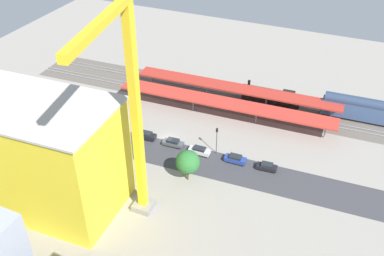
{
  "coord_description": "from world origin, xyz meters",
  "views": [
    {
      "loc": [
        -37.35,
        73.32,
        59.8
      ],
      "look_at": [
        -6.18,
        0.22,
        5.12
      ],
      "focal_mm": 41.43,
      "sensor_mm": 36.0,
      "label": 1
    }
  ],
  "objects_px": {
    "parked_car_0": "(267,167)",
    "box_truck_2": "(50,143)",
    "locomotive": "(271,96)",
    "platform_canopy_far": "(236,88)",
    "street_tree_2": "(117,135)",
    "parked_car_3": "(173,143)",
    "parked_car_6": "(91,121)",
    "box_truck_1": "(1,129)",
    "parked_car_1": "(235,159)",
    "box_truck_0": "(105,154)",
    "tower_crane": "(131,105)",
    "traffic_light": "(217,137)",
    "parked_car_7": "(65,116)",
    "parked_car_5": "(118,129)",
    "parked_car_4": "(147,136)",
    "parked_car_2": "(199,151)",
    "passenger_coach": "(362,109)",
    "construction_building": "(12,148)",
    "street_tree_0": "(103,138)",
    "platform_canopy_near": "(224,103)",
    "street_tree_1": "(188,162)"
  },
  "relations": [
    {
      "from": "construction_building",
      "to": "parked_car_7",
      "type": "bearing_deg",
      "value": -73.89
    },
    {
      "from": "parked_car_0",
      "to": "street_tree_0",
      "type": "relative_size",
      "value": 0.59
    },
    {
      "from": "passenger_coach",
      "to": "parked_car_4",
      "type": "distance_m",
      "value": 51.96
    },
    {
      "from": "construction_building",
      "to": "street_tree_0",
      "type": "height_order",
      "value": "construction_building"
    },
    {
      "from": "parked_car_2",
      "to": "box_truck_0",
      "type": "height_order",
      "value": "box_truck_0"
    },
    {
      "from": "parked_car_2",
      "to": "parked_car_5",
      "type": "height_order",
      "value": "parked_car_5"
    },
    {
      "from": "parked_car_4",
      "to": "parked_car_0",
      "type": "bearing_deg",
      "value": 179.99
    },
    {
      "from": "parked_car_6",
      "to": "locomotive",
      "type": "bearing_deg",
      "value": -143.61
    },
    {
      "from": "parked_car_5",
      "to": "parked_car_1",
      "type": "bearing_deg",
      "value": 179.91
    },
    {
      "from": "parked_car_4",
      "to": "box_truck_0",
      "type": "xyz_separation_m",
      "value": [
        4.58,
        10.4,
        0.86
      ]
    },
    {
      "from": "street_tree_2",
      "to": "parked_car_5",
      "type": "bearing_deg",
      "value": -58.09
    },
    {
      "from": "parked_car_4",
      "to": "street_tree_0",
      "type": "relative_size",
      "value": 0.6
    },
    {
      "from": "street_tree_2",
      "to": "platform_canopy_far",
      "type": "bearing_deg",
      "value": -117.43
    },
    {
      "from": "locomotive",
      "to": "parked_car_3",
      "type": "xyz_separation_m",
      "value": [
        15.21,
        27.28,
        -1.08
      ]
    },
    {
      "from": "parked_car_1",
      "to": "box_truck_0",
      "type": "height_order",
      "value": "box_truck_0"
    },
    {
      "from": "parked_car_2",
      "to": "street_tree_0",
      "type": "xyz_separation_m",
      "value": [
        18.83,
        8.55,
        3.9
      ]
    },
    {
      "from": "parked_car_5",
      "to": "parked_car_3",
      "type": "bearing_deg",
      "value": -179.69
    },
    {
      "from": "parked_car_0",
      "to": "parked_car_6",
      "type": "height_order",
      "value": "parked_car_6"
    },
    {
      "from": "tower_crane",
      "to": "traffic_light",
      "type": "bearing_deg",
      "value": -105.4
    },
    {
      "from": "parked_car_0",
      "to": "construction_building",
      "type": "distance_m",
      "value": 50.3
    },
    {
      "from": "box_truck_2",
      "to": "parked_car_7",
      "type": "bearing_deg",
      "value": -68.59
    },
    {
      "from": "box_truck_1",
      "to": "parked_car_7",
      "type": "bearing_deg",
      "value": -128.67
    },
    {
      "from": "construction_building",
      "to": "box_truck_2",
      "type": "xyz_separation_m",
      "value": [
        3.44,
        -12.82,
        -8.64
      ]
    },
    {
      "from": "parked_car_0",
      "to": "box_truck_0",
      "type": "distance_m",
      "value": 34.52
    },
    {
      "from": "parked_car_3",
      "to": "parked_car_6",
      "type": "bearing_deg",
      "value": -0.13
    },
    {
      "from": "parked_car_5",
      "to": "traffic_light",
      "type": "distance_m",
      "value": 24.42
    },
    {
      "from": "platform_canopy_far",
      "to": "tower_crane",
      "type": "bearing_deg",
      "value": 85.87
    },
    {
      "from": "locomotive",
      "to": "platform_canopy_far",
      "type": "bearing_deg",
      "value": 23.1
    },
    {
      "from": "platform_canopy_near",
      "to": "passenger_coach",
      "type": "xyz_separation_m",
      "value": [
        -31.03,
        -11.57,
        -0.75
      ]
    },
    {
      "from": "parked_car_4",
      "to": "parked_car_5",
      "type": "xyz_separation_m",
      "value": [
        7.52,
        0.17,
        0.01
      ]
    },
    {
      "from": "construction_building",
      "to": "street_tree_2",
      "type": "height_order",
      "value": "construction_building"
    },
    {
      "from": "parked_car_6",
      "to": "box_truck_1",
      "type": "distance_m",
      "value": 20.37
    },
    {
      "from": "passenger_coach",
      "to": "construction_building",
      "type": "bearing_deg",
      "value": 41.67
    },
    {
      "from": "tower_crane",
      "to": "street_tree_0",
      "type": "relative_size",
      "value": 5.52
    },
    {
      "from": "construction_building",
      "to": "tower_crane",
      "type": "relative_size",
      "value": 1.0
    },
    {
      "from": "parked_car_2",
      "to": "box_truck_1",
      "type": "distance_m",
      "value": 46.23
    },
    {
      "from": "parked_car_2",
      "to": "street_tree_1",
      "type": "bearing_deg",
      "value": 96.85
    },
    {
      "from": "street_tree_1",
      "to": "box_truck_1",
      "type": "bearing_deg",
      "value": 3.34
    },
    {
      "from": "parked_car_2",
      "to": "tower_crane",
      "type": "relative_size",
      "value": 0.12
    },
    {
      "from": "parked_car_2",
      "to": "tower_crane",
      "type": "bearing_deg",
      "value": 81.89
    },
    {
      "from": "parked_car_0",
      "to": "box_truck_2",
      "type": "bearing_deg",
      "value": 14.69
    },
    {
      "from": "street_tree_0",
      "to": "street_tree_2",
      "type": "relative_size",
      "value": 0.9
    },
    {
      "from": "construction_building",
      "to": "traffic_light",
      "type": "distance_m",
      "value": 40.86
    },
    {
      "from": "locomotive",
      "to": "box_truck_2",
      "type": "bearing_deg",
      "value": 44.69
    },
    {
      "from": "construction_building",
      "to": "tower_crane",
      "type": "bearing_deg",
      "value": -174.67
    },
    {
      "from": "platform_canopy_near",
      "to": "construction_building",
      "type": "height_order",
      "value": "construction_building"
    },
    {
      "from": "platform_canopy_far",
      "to": "street_tree_0",
      "type": "bearing_deg",
      "value": 59.74
    },
    {
      "from": "construction_building",
      "to": "tower_crane",
      "type": "xyz_separation_m",
      "value": [
        -24.59,
        -3.16,
        13.43
      ]
    },
    {
      "from": "passenger_coach",
      "to": "parked_car_0",
      "type": "relative_size",
      "value": 4.27
    },
    {
      "from": "platform_canopy_near",
      "to": "parked_car_0",
      "type": "relative_size",
      "value": 12.36
    }
  ]
}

